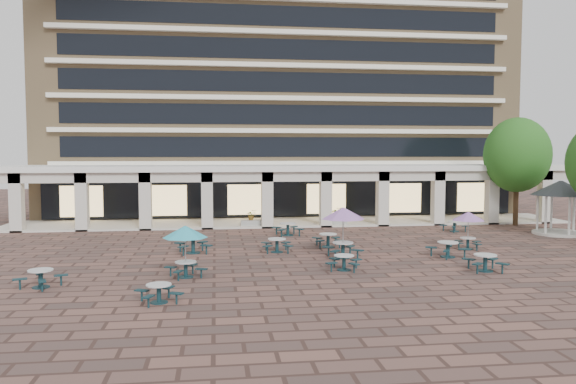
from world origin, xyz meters
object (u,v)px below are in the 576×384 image
Objects in this scene: gazebo at (561,194)px; planter_right at (336,218)px; picnic_table_0 at (41,277)px; planter_left at (251,220)px; picnic_table_2 at (485,261)px; picnic_table_1 at (344,261)px.

gazebo is 2.52× the size of planter_right.
planter_left is (9.42, 17.08, 0.06)m from picnic_table_0.
planter_right is at bearing 107.29° from picnic_table_2.
picnic_table_0 is at bearing -118.87° from planter_left.
picnic_table_1 is at bearing 32.52° from picnic_table_0.
picnic_table_2 is 18.96m from planter_left.
picnic_table_0 is at bearing -159.53° from gazebo.
picnic_table_2 is at bearing -59.92° from planter_left.
picnic_table_0 is at bearing -171.94° from picnic_table_2.
gazebo reaches higher than picnic_table_0.
picnic_table_0 is 23.17m from planter_right.
picnic_table_1 is 1.24× the size of planter_left.
picnic_table_1 is 1.24× the size of planter_right.
gazebo is at bearing 50.83° from picnic_table_2.
planter_left is 1.00× the size of planter_right.
planter_left is (-3.24, 15.38, 0.08)m from picnic_table_1.
gazebo is at bearing 45.32° from picnic_table_0.
picnic_table_1 is at bearing -101.02° from planter_right.
picnic_table_1 is 6.35m from picnic_table_2.
planter_left is (-9.51, 16.41, 0.04)m from picnic_table_2.
gazebo is at bearing -17.32° from planter_left.
planter_right is (-3.27, 16.41, 0.12)m from picnic_table_2.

